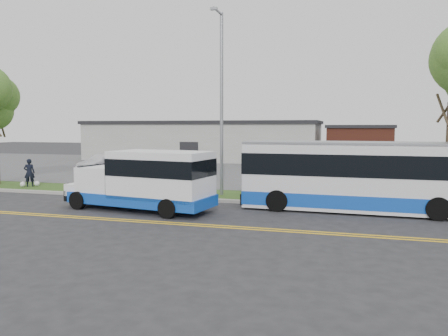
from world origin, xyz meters
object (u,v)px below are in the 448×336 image
(parked_car_a, at_px, (194,167))
(streetlight_near, at_px, (221,98))
(transit_bus, at_px, (370,177))
(parked_car_b, at_px, (102,162))
(shuttle_bus, at_px, (148,179))
(pedestrian, at_px, (29,173))

(parked_car_a, bearing_deg, streetlight_near, -57.14)
(transit_bus, distance_m, parked_car_b, 23.94)
(shuttle_bus, height_order, parked_car_b, shuttle_bus)
(shuttle_bus, distance_m, transit_bus, 9.76)
(shuttle_bus, relative_size, parked_car_a, 1.85)
(pedestrian, bearing_deg, parked_car_b, -118.58)
(transit_bus, relative_size, pedestrian, 6.56)
(pedestrian, relative_size, parked_car_a, 0.43)
(transit_bus, height_order, pedestrian, transit_bus)
(shuttle_bus, relative_size, transit_bus, 0.65)
(streetlight_near, distance_m, parked_car_a, 10.66)
(streetlight_near, distance_m, pedestrian, 12.89)
(transit_bus, xyz_separation_m, pedestrian, (-19.56, 2.11, -0.60))
(shuttle_bus, relative_size, parked_car_b, 1.50)
(streetlight_near, bearing_deg, shuttle_bus, -113.76)
(pedestrian, xyz_separation_m, parked_car_a, (7.53, 8.51, -0.21))
(transit_bus, distance_m, pedestrian, 19.68)
(streetlight_near, xyz_separation_m, parked_car_a, (-4.63, 8.49, -4.49))
(shuttle_bus, bearing_deg, parked_car_a, 109.93)
(transit_bus, height_order, parked_car_a, transit_bus)
(pedestrian, distance_m, parked_car_a, 11.37)
(streetlight_near, xyz_separation_m, transit_bus, (7.40, -2.13, -3.68))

